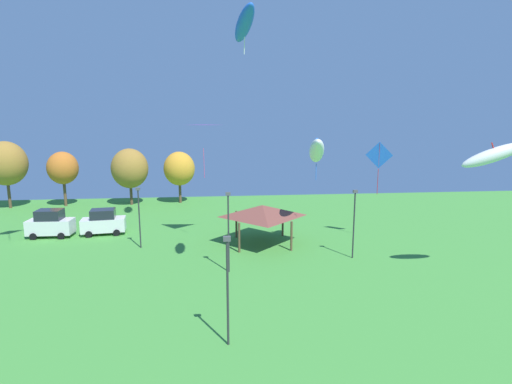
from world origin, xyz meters
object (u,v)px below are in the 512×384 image
Objects in this scene: kite_flying_2 at (244,24)px; treeline_tree_0 at (6,164)px; kite_flying_8 at (317,151)px; kite_flying_7 at (494,155)px; light_post_0 at (139,214)px; treeline_tree_3 at (179,169)px; light_post_3 at (228,284)px; treeline_tree_1 at (63,168)px; parked_car_leftmost at (50,224)px; treeline_tree_2 at (130,168)px; parked_car_second_from_left at (103,222)px; kite_flying_9 at (202,137)px; light_post_1 at (228,227)px; kite_flying_6 at (379,157)px; light_post_2 at (354,220)px; park_pavilion at (262,211)px.

kite_flying_2 is 0.47× the size of treeline_tree_0.
kite_flying_7 is at bearing -34.65° from kite_flying_8.
treeline_tree_3 is at bearing 84.65° from light_post_0.
kite_flying_2 is at bearing -45.28° from treeline_tree_0.
light_post_3 is at bearing -52.14° from treeline_tree_0.
kite_flying_7 is 48.05m from treeline_tree_1.
treeline_tree_2 is (4.70, 14.51, 3.57)m from parked_car_leftmost.
light_post_3 is at bearing -119.74° from kite_flying_8.
kite_flying_8 is 16.22m from light_post_0.
light_post_3 is (11.63, -21.06, 2.00)m from parked_car_second_from_left.
treeline_tree_2 reaches higher than light_post_0.
kite_flying_9 is (-9.38, 2.43, 1.07)m from kite_flying_8.
light_post_1 is at bearing 169.48° from kite_flying_7.
kite_flying_8 reaches higher than parked_car_second_from_left.
light_post_0 is at bearing -95.35° from treeline_tree_3.
kite_flying_2 is 1.08× the size of kite_flying_9.
light_post_1 is at bearing 104.55° from kite_flying_2.
light_post_3 is (-18.11, -6.51, -5.63)m from kite_flying_7.
kite_flying_2 is at bearing -141.63° from kite_flying_6.
parked_car_second_from_left is at bearing 136.83° from light_post_1.
light_post_1 is at bearing -154.82° from kite_flying_6.
kite_flying_7 is at bearing -31.96° from treeline_tree_0.
light_post_0 is 19.48m from treeline_tree_2.
treeline_tree_0 is 15.15m from treeline_tree_2.
kite_flying_2 is 12.53m from kite_flying_9.
parked_car_leftmost is at bearing 177.55° from parked_car_second_from_left.
kite_flying_2 is at bearing -148.07° from light_post_2.
light_post_1 is 32.74m from treeline_tree_1.
light_post_0 is at bearing -179.82° from kite_flying_6.
light_post_1 is at bearing -152.67° from kite_flying_8.
kite_flying_6 is 11.66m from park_pavilion.
light_post_1 is (-13.92, -6.55, -4.45)m from kite_flying_6.
kite_flying_8 is 1.36× the size of parked_car_leftmost.
kite_flying_2 is 13.83m from light_post_1.
kite_flying_7 is 0.78× the size of kite_flying_8.
kite_flying_7 is at bearing -34.48° from park_pavilion.
light_post_0 is 0.72× the size of treeline_tree_2.
kite_flying_7 is 0.78× the size of light_post_3.
kite_flying_6 is 0.86× the size of light_post_3.
treeline_tree_0 is (-10.41, 13.95, 4.45)m from parked_car_leftmost.
kite_flying_9 reaches higher than park_pavilion.
park_pavilion is at bearing -64.93° from treeline_tree_3.
light_post_3 is at bearing -49.97° from parked_car_leftmost.
park_pavilion is 35.62m from treeline_tree_0.
kite_flying_6 is 0.90× the size of light_post_0.
kite_flying_6 is 32.27m from treeline_tree_2.
light_post_3 is (1.58, -16.08, -6.49)m from kite_flying_9.
park_pavilion is 30.44m from treeline_tree_1.
light_post_3 is (7.22, -16.28, 0.13)m from light_post_0.
kite_flying_9 is at bearing -176.05° from park_pavilion.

